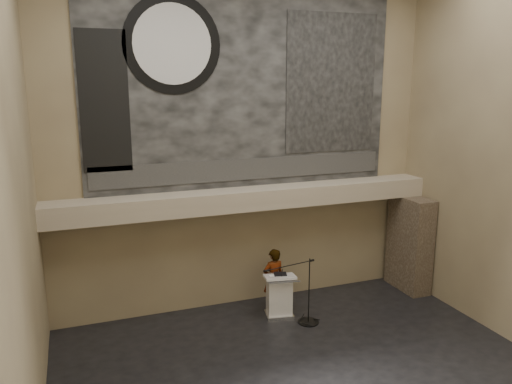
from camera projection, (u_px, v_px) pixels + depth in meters
name	position (u px, v px, depth m)	size (l,w,h in m)	color
floor	(311.00, 379.00, 10.03)	(10.00, 10.00, 0.00)	black
wall_back	(245.00, 146.00, 12.76)	(10.00, 0.02, 8.50)	#7A684D
wall_front	(485.00, 233.00, 5.44)	(10.00, 0.02, 8.50)	#7A684D
wall_left	(16.00, 193.00, 7.41)	(0.02, 8.00, 8.50)	#7A684D
soffit	(251.00, 198.00, 12.68)	(10.00, 0.80, 0.50)	tan
sprinkler_left	(190.00, 215.00, 12.15)	(0.04, 0.04, 0.06)	#B2893D
sprinkler_right	(318.00, 203.00, 13.34)	(0.04, 0.04, 0.06)	#B2893D
banner	(245.00, 88.00, 12.42)	(8.00, 0.05, 5.00)	black
banner_text_strip	(246.00, 169.00, 12.83)	(7.76, 0.02, 0.55)	#2D2D2D
banner_clock_rim	(172.00, 44.00, 11.55)	(2.30, 2.30, 0.02)	black
banner_clock_face	(173.00, 44.00, 11.54)	(1.84, 1.84, 0.02)	silver
banner_building_print	(331.00, 84.00, 13.18)	(2.60, 0.02, 3.60)	black
banner_brick_print	(104.00, 102.00, 11.29)	(1.10, 0.02, 3.20)	black
stone_pier	(409.00, 243.00, 14.19)	(0.60, 1.40, 2.70)	#3F3327
lectern	(279.00, 296.00, 12.63)	(0.86, 0.68, 1.14)	silver
binder	(280.00, 274.00, 12.54)	(0.32, 0.25, 0.04)	black
papers	(275.00, 277.00, 12.42)	(0.23, 0.32, 0.01)	white
speaker_person	(273.00, 279.00, 12.98)	(0.60, 0.39, 1.65)	white
mic_stand	(307.00, 313.00, 12.32)	(1.54, 0.52, 1.68)	black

